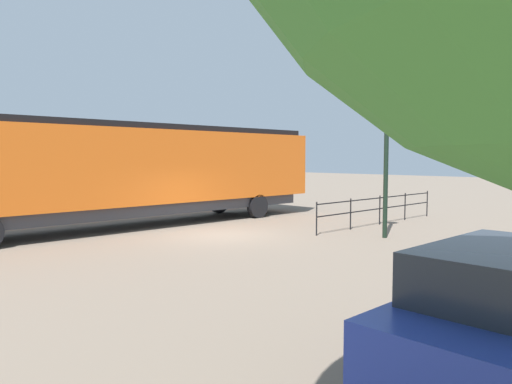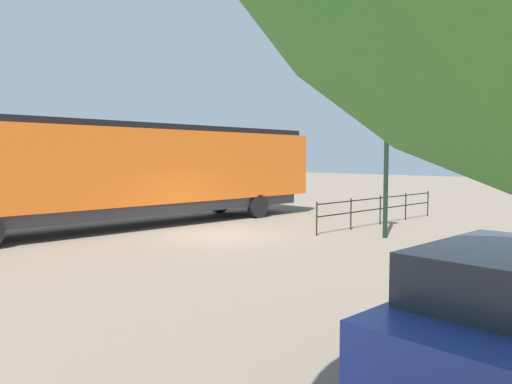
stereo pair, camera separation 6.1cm
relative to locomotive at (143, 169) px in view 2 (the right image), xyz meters
name	(u,v)px [view 2 (the right image)]	position (x,y,z in m)	size (l,w,h in m)	color
ground_plane	(221,235)	(4.15, 0.74, -2.34)	(120.00, 120.00, 0.00)	#756656
locomotive	(143,169)	(0.00, 0.00, 0.00)	(3.16, 18.10, 4.18)	orange
parked_car_blue	(509,315)	(15.65, -4.18, -1.44)	(1.92, 4.54, 1.76)	#23389E
lamp_post	(387,100)	(8.61, 4.53, 2.49)	(0.55, 0.55, 6.76)	black
platform_fence	(380,206)	(6.65, 7.37, -1.55)	(0.05, 8.47, 1.23)	black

